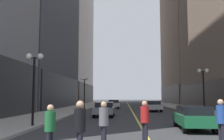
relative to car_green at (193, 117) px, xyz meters
The scene contains 17 objects.
ground_plane 26.22m from the car_green, 96.16° to the left, with size 200.00×200.00×0.00m, color #38383A.
sidewalk_left 28.31m from the car_green, 113.00° to the left, with size 4.50×78.00×0.15m, color #ADA8A0.
sidewalk_right 26.63m from the car_green, 78.21° to the left, with size 4.50×78.00×0.15m, color #ADA8A0.
lane_centre_stripe 26.22m from the car_green, 96.16° to the left, with size 0.16×70.00×0.01m, color #E5D64C.
building_right_far 55.64m from the car_green, 75.88° to the left, with size 10.51×26.00×37.62m.
car_green is the anchor object (origin of this frame).
car_grey 10.54m from the car_green, 122.21° to the left, with size 1.79×4.15×1.32m.
car_silver 17.50m from the car_green, 91.05° to the left, with size 2.02×4.74×1.32m.
car_white 25.65m from the car_green, 102.21° to the left, with size 1.92×4.58×1.32m.
pedestrian_in_black_coat 8.78m from the car_green, 125.83° to the right, with size 0.45×0.45×1.73m.
pedestrian_in_green_parka 9.01m from the car_green, 133.11° to the right, with size 0.38×0.38×1.60m.
pedestrian_in_grey_suit 7.04m from the car_green, 130.61° to the right, with size 0.45×0.45×1.67m.
pedestrian_in_red_jacket 5.20m from the car_green, 125.72° to the right, with size 0.46×0.46×1.68m.
pedestrian_in_blue_hoodie 4.76m from the car_green, 92.90° to the right, with size 0.42×0.42×1.75m.
street_lamp_left_near 9.56m from the car_green, behind, with size 1.06×0.36×4.43m.
street_lamp_left_far 22.29m from the car_green, 114.57° to the left, with size 1.06×0.36×4.43m.
street_lamp_right_mid 10.57m from the car_green, 69.52° to the left, with size 1.06×0.36×4.43m.
Camera 1 is at (-1.06, -5.59, 1.86)m, focal length 40.91 mm.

